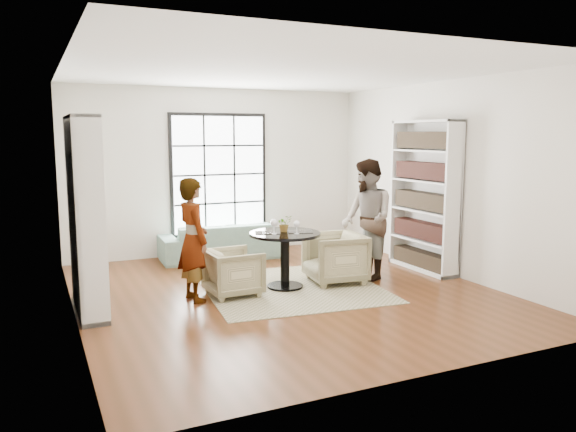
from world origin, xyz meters
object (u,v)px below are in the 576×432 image
person_left (193,240)px  wine_glass_left (274,223)px  armchair_left (234,272)px  person_right (367,219)px  pedestal_table (285,248)px  flower_centerpiece (284,224)px  wine_glass_right (297,224)px  armchair_right (335,258)px  sofa (222,241)px

person_left → wine_glass_left: person_left is taller
armchair_left → person_right: size_ratio=0.39×
pedestal_table → wine_glass_left: (-0.19, -0.06, 0.38)m
person_left → flower_centerpiece: 1.36m
flower_centerpiece → wine_glass_left: bearing=-153.1°
person_left → wine_glass_right: bearing=-103.6°
armchair_right → wine_glass_right: bearing=-70.6°
pedestal_table → wine_glass_right: 0.41m
armchair_left → flower_centerpiece: (0.80, 0.09, 0.60)m
sofa → person_right: size_ratio=1.19×
armchair_right → pedestal_table: bearing=-85.0°
person_right → pedestal_table: bearing=-81.6°
wine_glass_left → person_left: bearing=179.5°
armchair_left → wine_glass_left: size_ratio=3.29×
wine_glass_right → person_left: bearing=174.6°
person_right → wine_glass_right: bearing=-73.4°
wine_glass_left → armchair_left: bearing=179.0°
person_right → flower_centerpiece: (-1.33, 0.08, 0.01)m
armchair_left → flower_centerpiece: 1.01m
wine_glass_right → flower_centerpiece: flower_centerpiece is taller
person_left → wine_glass_right: person_left is taller
wine_glass_left → person_right: bearing=0.8°
pedestal_table → sofa: (-0.21, 2.22, -0.27)m
person_left → person_right: size_ratio=0.89×
person_right → wine_glass_right: 1.26m
armchair_left → armchair_right: (1.58, 0.01, 0.05)m
person_right → flower_centerpiece: bearing=-83.7°
wine_glass_right → wine_glass_left: bearing=156.6°
sofa → person_left: person_left is taller
pedestal_table → sofa: size_ratio=0.47×
sofa → armchair_right: 2.46m
pedestal_table → wine_glass_right: wine_glass_right is taller
person_left → sofa: bearing=-34.8°
person_right → armchair_left: bearing=-79.9°
person_right → wine_glass_left: (-1.54, -0.02, 0.05)m
pedestal_table → armchair_left: 0.83m
armchair_right → wine_glass_left: size_ratio=3.81×
armchair_left → person_right: bearing=-92.2°
pedestal_table → armchair_left: size_ratio=1.44×
armchair_right → wine_glass_right: (-0.70, -0.15, 0.57)m
pedestal_table → wine_glass_left: size_ratio=4.72×
person_left → flower_centerpiece: person_left is taller
person_right → flower_centerpiece: person_right is taller
person_left → armchair_left: bearing=-98.1°
sofa → flower_centerpiece: bearing=98.5°
armchair_left → pedestal_table: bearing=-89.2°
wine_glass_right → person_right: bearing=6.7°
armchair_right → wine_glass_left: bearing=-81.3°
person_right → sofa: bearing=-135.6°
sofa → wine_glass_right: wine_glass_right is taller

